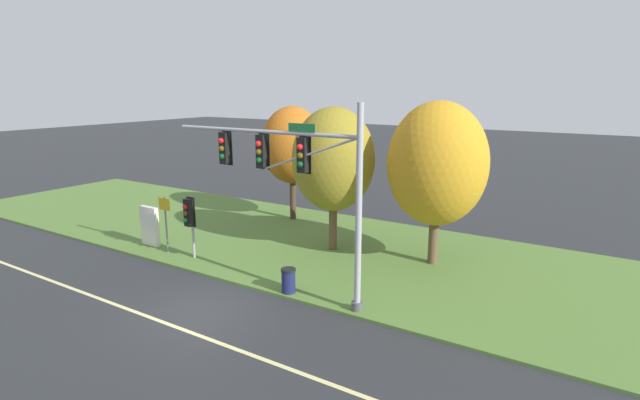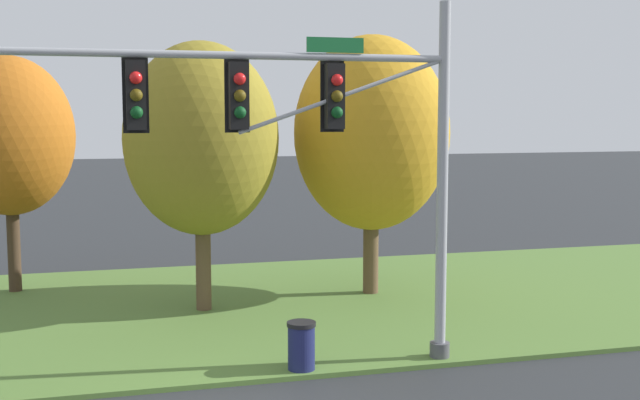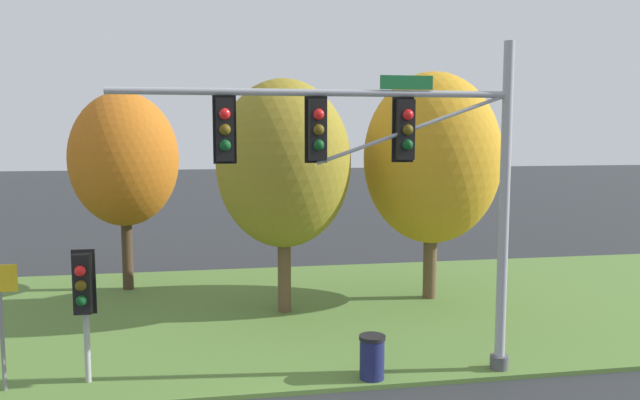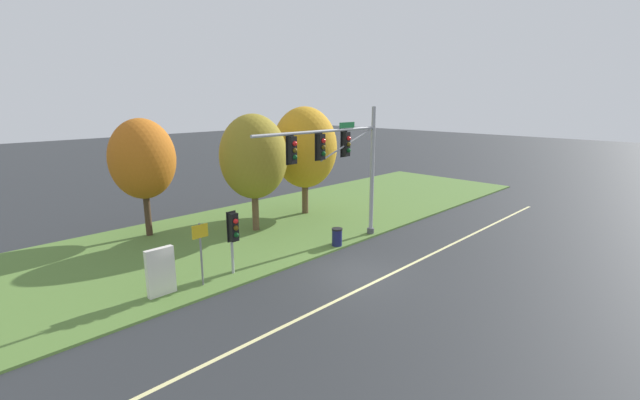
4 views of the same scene
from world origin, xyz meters
TOP-DOWN VIEW (x-y plane):
  - grass_verge at (0.00, 8.25)m, footprint 48.00×11.50m
  - traffic_signal_mast at (2.19, 2.90)m, footprint 8.30×0.49m
  - pedestrian_signal_near_kerb at (-4.00, 3.53)m, footprint 0.46×0.55m
  - route_sign_post at (-5.58, 3.53)m, footprint 0.70×0.08m
  - tree_nearest_road at (-4.19, 11.57)m, footprint 3.47×3.47m
  - tree_left_of_mast at (0.61, 8.11)m, footprint 3.81×3.81m
  - tree_behind_signpost at (5.26, 8.83)m, footprint 4.19×4.19m
  - trash_bin at (1.86, 2.86)m, footprint 0.56×0.56m

SIDE VIEW (x-z plane):
  - grass_verge at x=0.00m, z-range 0.00..0.10m
  - trash_bin at x=1.86m, z-range 0.11..1.04m
  - route_sign_post at x=-5.58m, z-range 0.50..3.13m
  - pedestrian_signal_near_kerb at x=-4.00m, z-range 0.69..3.49m
  - tree_left_of_mast at x=0.61m, z-range 1.03..7.70m
  - tree_nearest_road at x=-4.19m, z-range 1.14..7.61m
  - tree_behind_signpost at x=5.26m, z-range 0.96..7.95m
  - traffic_signal_mast at x=2.19m, z-range 1.16..8.22m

